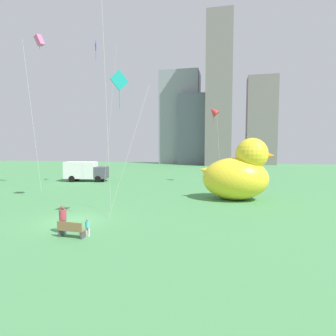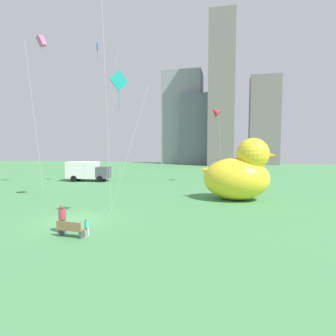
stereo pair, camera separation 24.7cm
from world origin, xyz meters
name	(u,v)px [view 2 (the right image)]	position (x,y,z in m)	size (l,w,h in m)	color
ground_plane	(73,221)	(0.00, 0.00, 0.00)	(140.00, 140.00, 0.00)	#4A8D52
park_bench	(70,229)	(1.74, -3.01, 0.47)	(1.55, 0.54, 0.90)	olive
person_adult	(62,218)	(0.89, -2.45, 0.89)	(0.40, 0.40, 1.62)	#38476B
person_child	(87,226)	(2.51, -2.59, 0.55)	(0.24, 0.24, 1.00)	silver
giant_inflatable_duck	(239,174)	(11.08, 9.89, 2.47)	(7.00, 4.49, 5.80)	yellow
box_truck	(88,171)	(-10.04, 19.50, 1.45)	(6.38, 3.29, 2.85)	white
city_skyline	(209,114)	(4.13, 64.84, 15.01)	(34.01, 18.20, 40.46)	gray
kite_blue	(99,55)	(-5.12, 14.19, 15.86)	(2.93, 3.10, 17.54)	silver
kite_teal	(120,87)	(3.52, -0.11, 8.63)	(2.99, 2.07, 9.62)	silver
kite_pink	(41,42)	(-10.94, 11.59, 16.89)	(2.37, 2.04, 17.72)	silver
kite_red	(215,111)	(8.31, 20.26, 9.67)	(1.85, 1.63, 10.47)	silver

